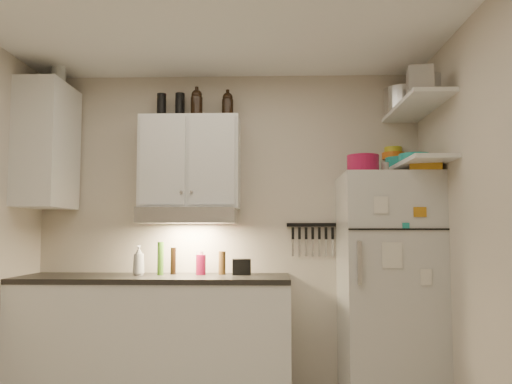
{
  "coord_description": "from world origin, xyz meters",
  "views": [
    {
      "loc": [
        0.36,
        -2.7,
        1.26
      ],
      "look_at": [
        0.25,
        0.9,
        1.55
      ],
      "focal_mm": 35.0,
      "sensor_mm": 36.0,
      "label": 1
    }
  ],
  "objects": [
    {
      "name": "back_wall",
      "position": [
        0.0,
        1.51,
        1.3
      ],
      "size": [
        3.2,
        0.02,
        2.6
      ],
      "primitive_type": "cube",
      "color": "beige",
      "rests_on": "ground"
    },
    {
      "name": "right_wall",
      "position": [
        1.61,
        0.0,
        1.3
      ],
      "size": [
        0.02,
        3.0,
        2.6
      ],
      "primitive_type": "cube",
      "color": "beige",
      "rests_on": "ground"
    },
    {
      "name": "base_cabinet",
      "position": [
        -0.55,
        1.2,
        0.44
      ],
      "size": [
        2.1,
        0.6,
        0.88
      ],
      "primitive_type": "cube",
      "color": "white",
      "rests_on": "floor"
    },
    {
      "name": "countertop",
      "position": [
        -0.55,
        1.2,
        0.9
      ],
      "size": [
        2.1,
        0.62,
        0.04
      ],
      "primitive_type": "cube",
      "color": "black",
      "rests_on": "base_cabinet"
    },
    {
      "name": "upper_cabinet",
      "position": [
        -0.3,
        1.33,
        1.83
      ],
      "size": [
        0.8,
        0.33,
        0.75
      ],
      "primitive_type": "cube",
      "color": "white",
      "rests_on": "back_wall"
    },
    {
      "name": "side_cabinet",
      "position": [
        -1.44,
        1.2,
        1.95
      ],
      "size": [
        0.33,
        0.55,
        1.0
      ],
      "primitive_type": "cube",
      "color": "white",
      "rests_on": "left_wall"
    },
    {
      "name": "range_hood",
      "position": [
        -0.3,
        1.27,
        1.39
      ],
      "size": [
        0.76,
        0.46,
        0.12
      ],
      "primitive_type": "cube",
      "color": "silver",
      "rests_on": "back_wall"
    },
    {
      "name": "fridge",
      "position": [
        1.25,
        1.16,
        0.85
      ],
      "size": [
        0.7,
        0.68,
        1.7
      ],
      "primitive_type": "cube",
      "color": "silver",
      "rests_on": "floor"
    },
    {
      "name": "shelf_hi",
      "position": [
        1.45,
        1.02,
        2.2
      ],
      "size": [
        0.3,
        0.95,
        0.03
      ],
      "primitive_type": "cube",
      "color": "white",
      "rests_on": "right_wall"
    },
    {
      "name": "shelf_lo",
      "position": [
        1.45,
        1.02,
        1.76
      ],
      "size": [
        0.3,
        0.95,
        0.03
      ],
      "primitive_type": "cube",
      "color": "white",
      "rests_on": "right_wall"
    },
    {
      "name": "knife_strip",
      "position": [
        0.7,
        1.49,
        1.32
      ],
      "size": [
        0.42,
        0.02,
        0.03
      ],
      "primitive_type": "cube",
      "color": "black",
      "rests_on": "back_wall"
    },
    {
      "name": "dutch_oven",
      "position": [
        1.05,
        1.06,
        1.77
      ],
      "size": [
        0.3,
        0.3,
        0.14
      ],
      "primitive_type": "cylinder",
      "rotation": [
        0.0,
        0.0,
        -0.28
      ],
      "color": "#9E123C",
      "rests_on": "fridge"
    },
    {
      "name": "book_stack",
      "position": [
        1.49,
        0.94,
        1.75
      ],
      "size": [
        0.29,
        0.33,
        0.09
      ],
      "primitive_type": "cube",
      "rotation": [
        0.0,
        0.0,
        -0.28
      ],
      "color": "#B87917",
      "rests_on": "fridge"
    },
    {
      "name": "spice_jar",
      "position": [
        1.24,
        1.13,
        1.75
      ],
      "size": [
        0.07,
        0.07,
        0.09
      ],
      "primitive_type": "cylinder",
      "rotation": [
        0.0,
        0.0,
        -0.29
      ],
      "color": "silver",
      "rests_on": "fridge"
    },
    {
      "name": "stock_pot",
      "position": [
        1.44,
        1.35,
        2.32
      ],
      "size": [
        0.37,
        0.37,
        0.22
      ],
      "primitive_type": "cylinder",
      "rotation": [
        0.0,
        0.0,
        0.24
      ],
      "color": "silver",
      "rests_on": "shelf_hi"
    },
    {
      "name": "tin_a",
      "position": [
        1.51,
        0.98,
        2.32
      ],
      "size": [
        0.22,
        0.2,
        0.21
      ],
      "primitive_type": "cube",
      "rotation": [
        0.0,
        0.0,
        0.06
      ],
      "color": "#AAAAAD",
      "rests_on": "shelf_hi"
    },
    {
      "name": "tin_b",
      "position": [
        1.38,
        0.66,
        2.3
      ],
      "size": [
        0.19,
        0.19,
        0.16
      ],
      "primitive_type": "cube",
      "rotation": [
        0.0,
        0.0,
        -0.16
      ],
      "color": "#AAAAAD",
      "rests_on": "shelf_hi"
    },
    {
      "name": "bowl_teal",
      "position": [
        1.42,
        1.4,
        1.82
      ],
      "size": [
        0.24,
        0.24,
        0.09
      ],
      "primitive_type": "cylinder",
      "color": "teal",
      "rests_on": "shelf_lo"
    },
    {
      "name": "bowl_orange",
      "position": [
        1.39,
        1.5,
        1.9
      ],
      "size": [
        0.19,
        0.19,
        0.06
      ],
      "primitive_type": "cylinder",
      "color": "orange",
      "rests_on": "bowl_teal"
    },
    {
      "name": "bowl_yellow",
      "position": [
        1.39,
        1.5,
        1.95
      ],
      "size": [
        0.15,
        0.15,
        0.05
      ],
      "primitive_type": "cylinder",
      "color": "gold",
      "rests_on": "bowl_orange"
    },
    {
      "name": "plates",
      "position": [
        1.41,
        0.94,
        1.8
      ],
      "size": [
        0.27,
        0.27,
        0.05
      ],
      "primitive_type": "cylinder",
      "rotation": [
        0.0,
        0.0,
        -0.25
      ],
      "color": "teal",
      "rests_on": "shelf_lo"
    },
    {
      "name": "growler_a",
      "position": [
        -0.25,
        1.29,
        2.31
      ],
      "size": [
        0.13,
        0.13,
        0.23
      ],
      "primitive_type": null,
      "rotation": [
        0.0,
        0.0,
        -0.43
      ],
      "color": "black",
      "rests_on": "upper_cabinet"
    },
    {
      "name": "growler_b",
      "position": [
        -0.0,
        1.37,
        2.31
      ],
      "size": [
        0.13,
        0.13,
        0.23
      ],
      "primitive_type": null,
      "rotation": [
        0.0,
        0.0,
        0.41
      ],
      "color": "black",
      "rests_on": "upper_cabinet"
    },
    {
      "name": "thermos_a",
      "position": [
        -0.41,
        1.41,
        2.31
      ],
      "size": [
        0.09,
        0.09,
        0.23
      ],
      "primitive_type": "cylinder",
      "rotation": [
        0.0,
        0.0,
        -0.15
      ],
      "color": "black",
      "rests_on": "upper_cabinet"
    },
    {
      "name": "thermos_b",
      "position": [
        -0.56,
        1.4,
        2.31
      ],
      "size": [
        0.09,
        0.09,
        0.22
      ],
      "primitive_type": "cylinder",
      "rotation": [
        0.0,
        0.0,
        0.21
      ],
      "color": "black",
      "rests_on": "upper_cabinet"
    },
    {
      "name": "side_jar",
      "position": [
        -1.37,
        1.22,
        2.53
      ],
      "size": [
        0.15,
        0.15,
        0.15
      ],
      "primitive_type": "cylinder",
      "rotation": [
        0.0,
        0.0,
        0.43
      ],
      "color": "silver",
      "rests_on": "side_cabinet"
    },
    {
      "name": "soap_bottle",
      "position": [
        -0.69,
        1.23,
        1.05
      ],
      "size": [
        0.12,
        0.12,
        0.26
      ],
      "primitive_type": "imported",
      "rotation": [
        0.0,
        0.0,
        -0.16
      ],
      "color": "white",
      "rests_on": "countertop"
    },
    {
      "name": "pepper_mill",
      "position": [
        -0.04,
        1.34,
        1.01
      ],
      "size": [
        0.07,
        0.07,
        0.19
      ],
      "primitive_type": "cylinder",
      "rotation": [
        0.0,
        0.0,
        -0.3
      ],
      "color": "brown",
      "rests_on": "countertop"
    },
    {
      "name": "oil_bottle",
      "position": [
        -0.52,
        1.26,
        1.05
      ],
      "size": [
        0.06,
        0.06,
        0.26
      ],
      "primitive_type": "cylinder",
      "rotation": [
        0.0,
        0.0,
        -0.32
      ],
      "color": "#3D711C",
      "rests_on": "countertop"
    },
    {
      "name": "vinegar_bottle",
      "position": [
        -0.43,
        1.34,
        1.03
      ],
      "size": [
        0.05,
        0.05,
        0.22
      ],
      "primitive_type": "cylinder",
      "rotation": [
        0.0,
        0.0,
        -0.0
      ],
      "color": "black",
      "rests_on": "countertop"
    },
    {
      "name": "clear_bottle",
      "position": [
        -0.22,
        1.36,
        1.01
      ],
      "size": [
        0.08,
        0.08,
        0.18
      ],
      "primitive_type": "cylinder",
      "rotation": [
        0.0,
        0.0,
        0.42
      ],
      "color": "silver",
      "rests_on": "countertop"
    },
    {
      "name": "red_jar",
      "position": [
        -0.2,
        1.3,
        1.0
      ],
      "size": [
        0.1,
        0.1,
        0.16
      ],
      "primitive_type": "cylinder",
      "rotation": [
        0.0,
        0.0,
        -0.27
      ],
      "color": "#9E123C",
      "rests_on": "countertop"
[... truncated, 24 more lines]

